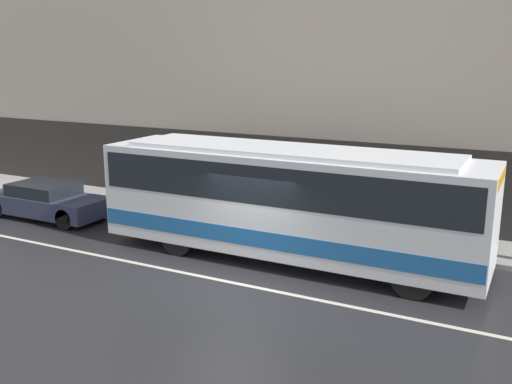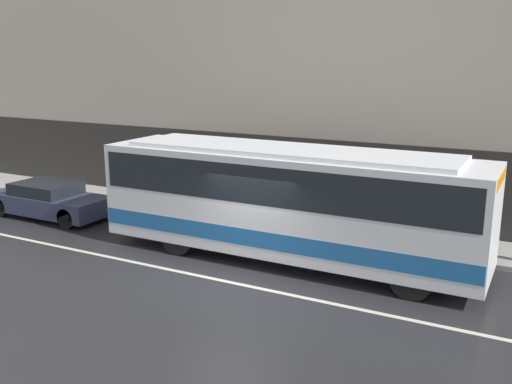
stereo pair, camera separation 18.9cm
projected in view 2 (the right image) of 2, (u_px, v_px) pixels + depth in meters
The scene contains 7 objects.
ground_plane at pixel (232, 283), 14.15m from camera, with size 60.00×60.00×0.00m, color #262628.
sidewalk at pixel (312, 227), 18.54m from camera, with size 60.00×2.26×0.14m.
building_facade at pixel (332, 23), 18.14m from camera, with size 60.00×0.35×13.49m.
lane_stripe at pixel (232, 283), 14.15m from camera, with size 54.00×0.14×0.01m.
transit_bus at pixel (288, 198), 15.42m from camera, with size 10.56×2.55×3.11m.
sedan_dark_behind at pixel (49, 200), 19.85m from camera, with size 4.47×1.76×1.22m.
pedestrian_waiting at pixel (254, 200), 18.89m from camera, with size 0.36×0.36×1.52m.
Camera 2 is at (6.71, -11.43, 5.47)m, focal length 40.00 mm.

